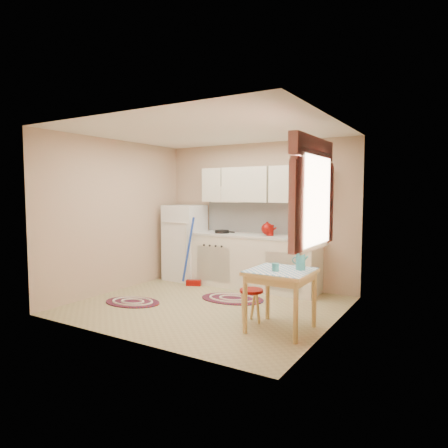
{
  "coord_description": "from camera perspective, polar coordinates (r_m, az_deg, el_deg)",
  "views": [
    {
      "loc": [
        3.14,
        -4.73,
        1.64
      ],
      "look_at": [
        0.13,
        0.25,
        1.18
      ],
      "focal_mm": 32.0,
      "sensor_mm": 36.0,
      "label": 1
    }
  ],
  "objects": [
    {
      "name": "room_shell",
      "position": [
        5.8,
        0.18,
        4.12
      ],
      "size": [
        3.64,
        3.6,
        2.52
      ],
      "color": "tan",
      "rests_on": "ground"
    },
    {
      "name": "fridge",
      "position": [
        7.53,
        -5.61,
        -2.63
      ],
      "size": [
        0.65,
        0.6,
        1.4
      ],
      "primitive_type": "cube",
      "color": "white",
      "rests_on": "ground"
    },
    {
      "name": "broom",
      "position": [
        7.0,
        -4.39,
        -3.99
      ],
      "size": [
        0.3,
        0.22,
        1.2
      ],
      "primitive_type": null,
      "rotation": [
        0.0,
        0.0,
        0.42
      ],
      "color": "#1B3CAC",
      "rests_on": "ground"
    },
    {
      "name": "base_cabinets",
      "position": [
        6.87,
        4.22,
        -5.51
      ],
      "size": [
        2.25,
        0.6,
        0.88
      ],
      "primitive_type": "cube",
      "color": "silver",
      "rests_on": "ground"
    },
    {
      "name": "countertop",
      "position": [
        6.8,
        4.24,
        -1.7
      ],
      "size": [
        2.27,
        0.62,
        0.04
      ],
      "primitive_type": "cube",
      "color": "beige",
      "rests_on": "base_cabinets"
    },
    {
      "name": "frying_pan",
      "position": [
        7.05,
        -0.3,
        -1.1
      ],
      "size": [
        0.27,
        0.27,
        0.05
      ],
      "primitive_type": "cylinder",
      "rotation": [
        0.0,
        0.0,
        -0.06
      ],
      "color": "black",
      "rests_on": "countertop"
    },
    {
      "name": "red_kettle",
      "position": [
        6.68,
        6.19,
        -0.7
      ],
      "size": [
        0.23,
        0.21,
        0.22
      ],
      "primitive_type": null,
      "rotation": [
        0.0,
        0.0,
        0.06
      ],
      "color": "#7C0804",
      "rests_on": "countertop"
    },
    {
      "name": "red_canister",
      "position": [
        6.66,
        6.58,
        -0.98
      ],
      "size": [
        0.14,
        0.14,
        0.16
      ],
      "primitive_type": "cylinder",
      "rotation": [
        0.0,
        0.0,
        -0.12
      ],
      "color": "#7C0804",
      "rests_on": "countertop"
    },
    {
      "name": "table",
      "position": [
        4.87,
        8.06,
        -10.75
      ],
      "size": [
        0.72,
        0.72,
        0.72
      ],
      "primitive_type": "cube",
      "color": "#E2BD71",
      "rests_on": "ground"
    },
    {
      "name": "stool",
      "position": [
        5.16,
        3.93,
        -11.56
      ],
      "size": [
        0.37,
        0.37,
        0.42
      ],
      "primitive_type": "cylinder",
      "rotation": [
        0.0,
        0.0,
        0.26
      ],
      "color": "#7C0804",
      "rests_on": "ground"
    },
    {
      "name": "coffee_pot",
      "position": [
        4.8,
        10.88,
        -4.91
      ],
      "size": [
        0.14,
        0.12,
        0.28
      ],
      "primitive_type": null,
      "rotation": [
        0.0,
        0.0,
        -0.02
      ],
      "color": "teal",
      "rests_on": "table"
    },
    {
      "name": "mug",
      "position": [
        4.69,
        7.37,
        -6.17
      ],
      "size": [
        0.11,
        0.11,
        0.1
      ],
      "primitive_type": "cylinder",
      "rotation": [
        0.0,
        0.0,
        -0.29
      ],
      "color": "teal",
      "rests_on": "table"
    },
    {
      "name": "rug_center",
      "position": [
        6.23,
        1.2,
        -10.62
      ],
      "size": [
        1.08,
        0.8,
        0.02
      ],
      "primitive_type": null,
      "rotation": [
        0.0,
        0.0,
        0.16
      ],
      "color": "maroon",
      "rests_on": "ground"
    },
    {
      "name": "rug_left",
      "position": [
        6.2,
        -12.93,
        -10.83
      ],
      "size": [
        0.95,
        0.71,
        0.02
      ],
      "primitive_type": null,
      "rotation": [
        0.0,
        0.0,
        0.17
      ],
      "color": "maroon",
      "rests_on": "ground"
    }
  ]
}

